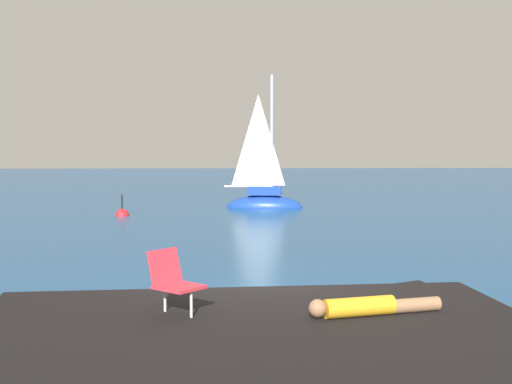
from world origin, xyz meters
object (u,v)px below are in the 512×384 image
beach_chair (173,279)px  marker_buoy (122,216)px  sailboat_near (264,200)px  person_sunbather (369,307)px

beach_chair → marker_buoy: (-3.48, 18.37, -1.07)m
sailboat_near → beach_chair: (-2.43, -21.56, 0.72)m
marker_buoy → sailboat_near: bearing=28.3°
sailboat_near → person_sunbather: 21.79m
sailboat_near → beach_chair: sailboat_near is taller
person_sunbather → beach_chair: bearing=160.7°
sailboat_near → beach_chair: size_ratio=8.29×
marker_buoy → beach_chair: bearing=-79.3°
sailboat_near → marker_buoy: bearing=-144.9°
person_sunbather → marker_buoy: bearing=93.8°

